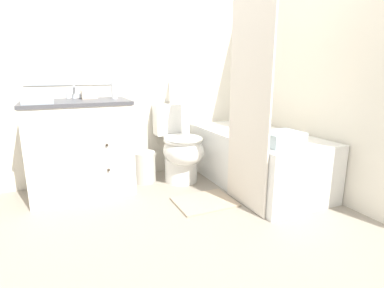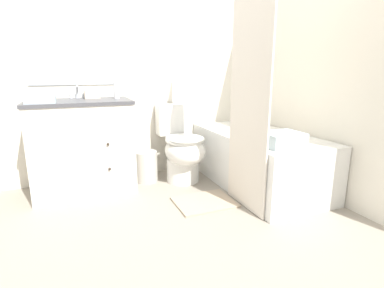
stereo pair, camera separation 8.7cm
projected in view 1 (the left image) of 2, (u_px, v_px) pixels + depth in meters
ground_plane at (227, 246)px, 1.92m from camera, size 14.00×14.00×0.00m
wall_back at (148, 55)px, 3.05m from camera, size 8.00×0.06×2.50m
wall_right at (299, 54)px, 2.82m from camera, size 0.05×2.59×2.50m
vanity_cabinet at (80, 146)px, 2.69m from camera, size 0.88×0.57×0.84m
sink_faucet at (74, 95)px, 2.75m from camera, size 0.14×0.12×0.12m
toilet at (180, 148)px, 3.00m from camera, size 0.38×0.66×0.76m
bathtub at (255, 158)px, 2.94m from camera, size 0.73×1.47×0.51m
shower_curtain at (250, 86)px, 2.27m from camera, size 0.02×0.53×1.96m
wastebasket at (144, 167)px, 3.00m from camera, size 0.22×0.22×0.31m
tissue_box at (89, 94)px, 2.76m from camera, size 0.14×0.13×0.10m
soap_dispenser at (114, 90)px, 2.73m from camera, size 0.05×0.05×0.18m
hand_towel_folded at (38, 99)px, 2.33m from camera, size 0.22×0.18×0.07m
bath_towel_folded at (281, 139)px, 2.38m from camera, size 0.31×0.25×0.11m
bath_mat at (204, 202)px, 2.55m from camera, size 0.49×0.39×0.02m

